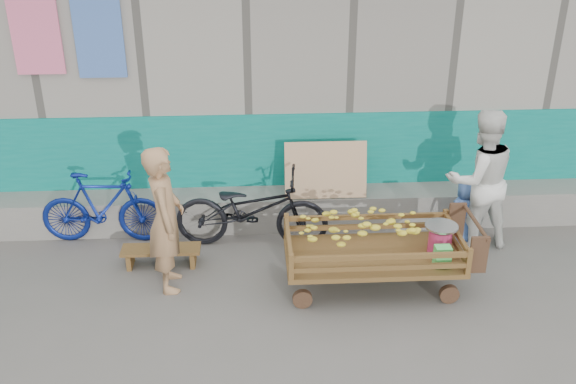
{
  "coord_description": "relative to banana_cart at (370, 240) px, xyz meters",
  "views": [
    {
      "loc": [
        -0.57,
        -4.9,
        3.89
      ],
      "look_at": [
        -0.22,
        1.2,
        1.0
      ],
      "focal_mm": 40.0,
      "sensor_mm": 36.0,
      "label": 1
    }
  ],
  "objects": [
    {
      "name": "ground",
      "position": [
        -0.62,
        -0.87,
        -0.58
      ],
      "size": [
        80.0,
        80.0,
        0.0
      ],
      "primitive_type": "plane",
      "color": "#5B5A53",
      "rests_on": "ground"
    },
    {
      "name": "building_wall",
      "position": [
        -0.62,
        3.18,
        0.89
      ],
      "size": [
        12.0,
        3.5,
        3.0
      ],
      "color": "gray",
      "rests_on": "ground"
    },
    {
      "name": "banana_cart",
      "position": [
        0.0,
        0.0,
        0.0
      ],
      "size": [
        2.0,
        0.91,
        0.85
      ],
      "color": "brown",
      "rests_on": "ground"
    },
    {
      "name": "bench",
      "position": [
        -2.26,
        0.58,
        -0.41
      ],
      "size": [
        0.89,
        0.27,
        0.22
      ],
      "color": "brown",
      "rests_on": "ground"
    },
    {
      "name": "vendor_man",
      "position": [
        -2.12,
        0.16,
        0.22
      ],
      "size": [
        0.44,
        0.62,
        1.6
      ],
      "primitive_type": "imported",
      "rotation": [
        0.0,
        0.0,
        1.67
      ],
      "color": "#AA7E54",
      "rests_on": "ground"
    },
    {
      "name": "woman",
      "position": [
        1.42,
        0.86,
        0.27
      ],
      "size": [
        0.91,
        0.76,
        1.7
      ],
      "primitive_type": "imported",
      "rotation": [
        0.0,
        0.0,
        3.29
      ],
      "color": "white",
      "rests_on": "ground"
    },
    {
      "name": "child",
      "position": [
        1.3,
        0.89,
        -0.16
      ],
      "size": [
        0.45,
        0.34,
        0.83
      ],
      "primitive_type": "imported",
      "rotation": [
        0.0,
        0.0,
        3.34
      ],
      "color": "#4568AE",
      "rests_on": "ground"
    },
    {
      "name": "bicycle_dark",
      "position": [
        -1.23,
        0.98,
        -0.1
      ],
      "size": [
        1.86,
        0.81,
        0.95
      ],
      "primitive_type": "imported",
      "rotation": [
        0.0,
        0.0,
        1.47
      ],
      "color": "black",
      "rests_on": "ground"
    },
    {
      "name": "bicycle_blue",
      "position": [
        -3.0,
        1.18,
        -0.13
      ],
      "size": [
        1.52,
        0.51,
        0.9
      ],
      "primitive_type": "imported",
      "rotation": [
        0.0,
        0.0,
        1.51
      ],
      "color": "navy",
      "rests_on": "ground"
    }
  ]
}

